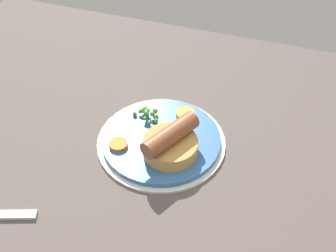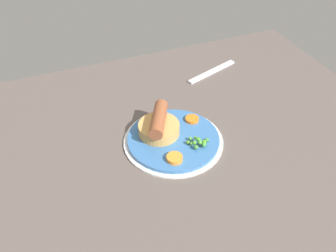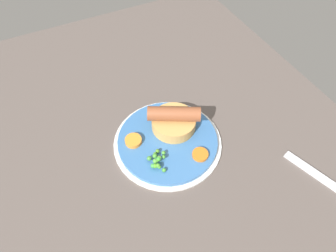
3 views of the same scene
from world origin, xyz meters
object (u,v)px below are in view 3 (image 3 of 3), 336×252
(pea_pile, at_px, (157,160))
(carrot_slice_0, at_px, (200,155))
(carrot_slice_1, at_px, (133,141))
(fork, at_px, (326,181))
(sausage_pudding, at_px, (174,120))
(dinner_plate, at_px, (168,141))

(pea_pile, bearing_deg, carrot_slice_0, 74.35)
(pea_pile, xyz_separation_m, carrot_slice_1, (-0.07, -0.02, -0.00))
(carrot_slice_1, bearing_deg, fork, 51.08)
(carrot_slice_0, distance_m, fork, 0.25)
(sausage_pudding, xyz_separation_m, carrot_slice_1, (0.00, -0.10, -0.02))
(dinner_plate, bearing_deg, sausage_pudding, 132.85)
(carrot_slice_0, bearing_deg, sausage_pudding, -171.30)
(carrot_slice_0, height_order, fork, carrot_slice_0)
(carrot_slice_1, bearing_deg, dinner_plate, 69.45)
(carrot_slice_0, height_order, carrot_slice_1, carrot_slice_1)
(sausage_pudding, distance_m, carrot_slice_0, 0.09)
(dinner_plate, xyz_separation_m, carrot_slice_1, (-0.03, -0.07, 0.01))
(dinner_plate, relative_size, carrot_slice_0, 6.99)
(dinner_plate, relative_size, carrot_slice_1, 6.57)
(pea_pile, bearing_deg, fork, 57.58)
(dinner_plate, distance_m, pea_pile, 0.06)
(sausage_pudding, distance_m, fork, 0.33)
(sausage_pudding, xyz_separation_m, carrot_slice_0, (0.09, 0.01, -0.02))
(dinner_plate, xyz_separation_m, sausage_pudding, (-0.03, 0.03, 0.03))
(carrot_slice_0, bearing_deg, dinner_plate, -147.96)
(sausage_pudding, height_order, fork, sausage_pudding)
(carrot_slice_0, relative_size, carrot_slice_1, 0.94)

